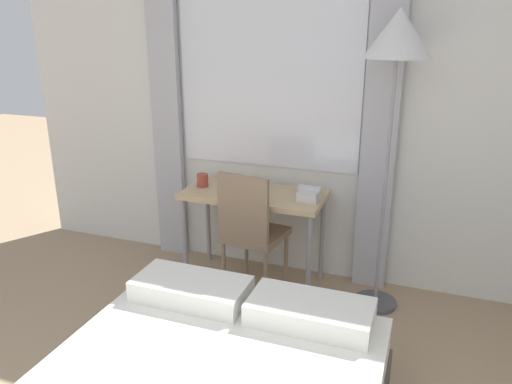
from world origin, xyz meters
name	(u,v)px	position (x,y,z in m)	size (l,w,h in m)	color
wall_back_with_window	(304,102)	(-0.04, 3.29, 1.35)	(4.85, 0.13, 2.70)	silver
desk	(254,202)	(-0.32, 2.97, 0.65)	(1.04, 0.49, 0.73)	tan
desk_chair	(251,228)	(-0.27, 2.77, 0.53)	(0.45, 0.45, 0.95)	#8C7259
standing_lamp	(397,52)	(0.61, 2.95, 1.74)	(0.41, 0.41, 1.99)	#4C4C51
telephone	(309,194)	(0.10, 2.96, 0.77)	(0.16, 0.18, 0.09)	silver
book	(246,191)	(-0.37, 2.94, 0.74)	(0.27, 0.20, 0.02)	maroon
mug	(203,180)	(-0.73, 2.97, 0.77)	(0.09, 0.09, 0.10)	#993F33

